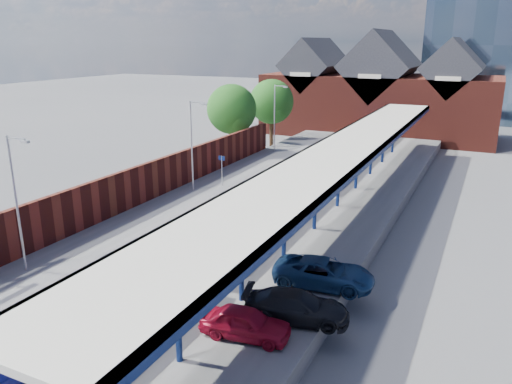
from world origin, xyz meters
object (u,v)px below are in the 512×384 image
lamp_post_c (193,140)px  platform_sign (222,166)px  parked_car_dark (296,306)px  lamp_post_d (276,114)px  parked_car_blue (324,273)px  parked_car_red (245,323)px  lamp_post_b (17,196)px  train (299,181)px

lamp_post_c → platform_sign: bearing=55.7°
parked_car_dark → lamp_post_d: bearing=11.2°
parked_car_dark → parked_car_blue: (0.05, 3.49, 0.02)m
lamp_post_d → parked_car_red: 35.15m
parked_car_dark → lamp_post_b: bearing=82.1°
parked_car_dark → parked_car_blue: parked_car_blue is taller
train → lamp_post_d: size_ratio=9.42×
lamp_post_b → parked_car_dark: lamp_post_b is taller
parked_car_red → parked_car_blue: parked_car_blue is taller
parked_car_red → parked_car_blue: 5.69m
lamp_post_b → lamp_post_c: (0.00, 16.00, 0.00)m
platform_sign → parked_car_blue: (12.92, -13.05, -1.02)m
platform_sign → lamp_post_b: bearing=-94.3°
parked_car_red → parked_car_blue: size_ratio=0.76×
lamp_post_c → parked_car_blue: 18.36m
train → lamp_post_d: (-7.86, 13.66, 2.87)m
platform_sign → parked_car_red: platform_sign is taller
lamp_post_d → parked_car_blue: size_ratio=1.45×
lamp_post_d → parked_car_dark: 33.85m
lamp_post_d → parked_car_dark: size_ratio=1.57×
train → parked_car_dark: size_ratio=14.81×
lamp_post_d → train: bearing=-60.1°
lamp_post_b → lamp_post_d: bearing=90.0°
lamp_post_d → parked_car_dark: (14.23, -30.54, -3.35)m
lamp_post_c → platform_sign: (1.36, 2.00, -2.30)m
lamp_post_b → parked_car_blue: 15.48m
platform_sign → parked_car_dark: (12.86, -16.54, -1.04)m
parked_car_red → platform_sign: bearing=25.2°
lamp_post_d → platform_sign: (1.36, -14.00, -2.30)m
train → parked_car_red: (4.99, -18.89, -0.50)m
lamp_post_d → parked_car_blue: (14.28, -27.05, -3.32)m
lamp_post_b → lamp_post_d: (0.00, 32.00, 0.00)m
lamp_post_c → lamp_post_d: same height
lamp_post_b → parked_car_red: lamp_post_b is taller
lamp_post_b → platform_sign: bearing=85.7°
train → parked_car_blue: (6.42, -13.39, -0.45)m
lamp_post_b → platform_sign: size_ratio=2.80×
lamp_post_b → parked_car_blue: bearing=19.1°
parked_car_red → parked_car_blue: bearing=-21.1°
train → parked_car_blue: 14.86m
parked_car_dark → lamp_post_c: bearing=30.6°
lamp_post_c → platform_sign: 3.34m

